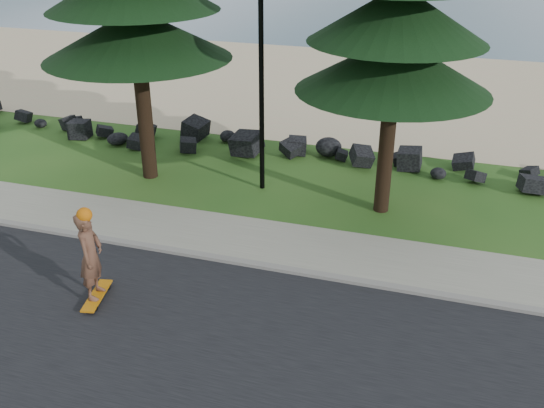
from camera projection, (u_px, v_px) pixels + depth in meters
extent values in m
plane|color=#26541A|center=(222.00, 240.00, 14.90)|extent=(160.00, 160.00, 0.00)
cube|color=black|center=(133.00, 358.00, 11.05)|extent=(160.00, 7.00, 0.02)
cube|color=gray|center=(208.00, 257.00, 14.11)|extent=(160.00, 0.20, 0.10)
cube|color=gray|center=(225.00, 235.00, 15.06)|extent=(160.00, 2.00, 0.08)
cube|color=#D7B58F|center=(339.00, 86.00, 27.29)|extent=(160.00, 15.00, 0.01)
cylinder|color=black|center=(261.00, 49.00, 15.84)|extent=(0.14, 0.14, 8.00)
cube|color=#C6720B|center=(97.00, 296.00, 12.63)|extent=(0.50, 1.18, 0.04)
imported|color=brown|center=(91.00, 255.00, 12.19)|extent=(0.59, 0.78, 1.92)
sphere|color=#C45E0A|center=(84.00, 215.00, 11.78)|extent=(0.31, 0.31, 0.31)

